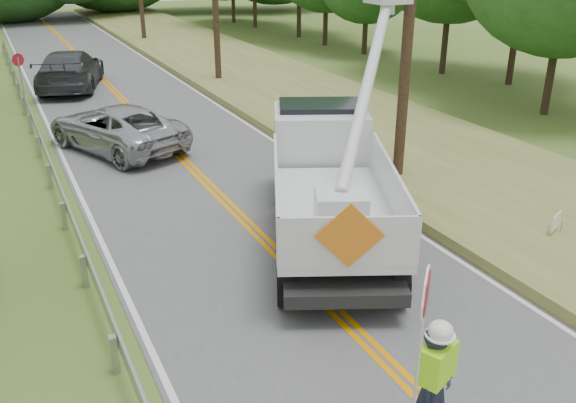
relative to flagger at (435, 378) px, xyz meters
name	(u,v)px	position (x,y,z in m)	size (l,w,h in m)	color
road	(180,157)	(0.44, 13.41, -1.05)	(7.20, 96.00, 0.03)	#4F5052
guardrail	(44,150)	(-3.57, 14.31, -0.51)	(0.18, 48.00, 0.77)	#9CA0A4
tall_grass_verge	(365,126)	(7.54, 13.41, -0.91)	(7.00, 96.00, 0.30)	#5F662E
flagger	(435,378)	(0.00, 0.00, 0.00)	(1.08, 0.73, 2.93)	#191E33
bucket_truck	(330,158)	(2.44, 7.14, 0.55)	(5.95, 7.69, 7.13)	black
suv_silver	(116,127)	(-1.20, 15.11, -0.29)	(2.51, 5.45, 1.51)	#AEAFB6
suv_darkgrey	(70,69)	(-1.22, 25.46, -0.15)	(2.50, 6.16, 1.79)	#3C3F44
stop_sign_permanent	(21,75)	(-3.58, 21.24, 0.58)	(0.48, 0.27, 2.48)	#9CA0A4
yard_sign	(556,223)	(6.40, 3.59, -0.51)	(0.49, 0.25, 0.76)	white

